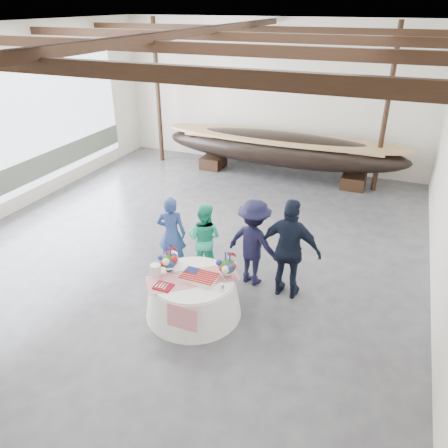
% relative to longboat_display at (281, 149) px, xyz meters
% --- Properties ---
extents(floor, '(10.00, 12.00, 0.01)m').
position_rel_longboat_display_xyz_m(floor, '(-0.67, -4.96, -0.90)').
color(floor, '#3D3D42').
rests_on(floor, ground).
extents(wall_back, '(10.00, 0.02, 4.50)m').
position_rel_longboat_display_xyz_m(wall_back, '(-0.67, 1.04, 1.35)').
color(wall_back, silver).
rests_on(wall_back, ground).
extents(ceiling, '(10.00, 12.00, 0.01)m').
position_rel_longboat_display_xyz_m(ceiling, '(-0.67, -4.96, 3.60)').
color(ceiling, white).
rests_on(ceiling, wall_back).
extents(pavilion_structure, '(9.80, 11.76, 4.50)m').
position_rel_longboat_display_xyz_m(pavilion_structure, '(-0.67, -4.11, 3.10)').
color(pavilion_structure, black).
rests_on(pavilion_structure, ground).
extents(open_bay, '(0.03, 7.00, 3.20)m').
position_rel_longboat_display_xyz_m(open_bay, '(-5.62, -3.96, 0.93)').
color(open_bay, silver).
rests_on(open_bay, ground).
extents(longboat_display, '(7.51, 1.50, 1.41)m').
position_rel_longboat_display_xyz_m(longboat_display, '(0.00, 0.00, 0.00)').
color(longboat_display, black).
rests_on(longboat_display, ground).
extents(banquet_table, '(1.67, 1.67, 0.72)m').
position_rel_longboat_display_xyz_m(banquet_table, '(0.45, -7.04, -0.54)').
color(banquet_table, white).
rests_on(banquet_table, ground).
extents(tabletop_items, '(1.55, 1.39, 0.40)m').
position_rel_longboat_display_xyz_m(tabletop_items, '(0.41, -6.93, -0.03)').
color(tabletop_items, red).
rests_on(tabletop_items, banquet_table).
extents(guest_woman_blue, '(0.66, 0.52, 1.58)m').
position_rel_longboat_display_xyz_m(guest_woman_blue, '(-0.58, -5.88, -0.11)').
color(guest_woman_blue, navy).
rests_on(guest_woman_blue, ground).
extents(guest_woman_teal, '(0.72, 0.57, 1.47)m').
position_rel_longboat_display_xyz_m(guest_woman_teal, '(0.06, -5.71, -0.17)').
color(guest_woman_teal, '#22B286').
rests_on(guest_woman_teal, ground).
extents(guest_man_left, '(1.23, 0.88, 1.72)m').
position_rel_longboat_display_xyz_m(guest_man_left, '(1.09, -5.73, -0.04)').
color(guest_man_left, black).
rests_on(guest_man_left, ground).
extents(guest_man_right, '(1.16, 0.54, 1.93)m').
position_rel_longboat_display_xyz_m(guest_man_right, '(1.82, -5.89, 0.06)').
color(guest_man_right, black).
rests_on(guest_man_right, ground).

